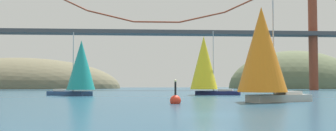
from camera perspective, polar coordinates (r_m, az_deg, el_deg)
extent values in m
plane|color=navy|center=(24.91, 6.24, -7.27)|extent=(360.00, 360.00, 0.00)
ellipsoid|color=#5B6647|center=(171.94, 18.25, -3.25)|extent=(55.53, 44.00, 32.06)
ellipsoid|color=#6B664C|center=(167.34, -21.41, -3.21)|extent=(82.76, 44.00, 25.05)
cylinder|color=brown|center=(132.70, 20.74, 5.56)|extent=(2.80, 2.80, 41.38)
cube|color=#47474C|center=(120.60, -1.67, 4.89)|extent=(136.76, 6.00, 1.20)
cylinder|color=brown|center=(124.70, -15.19, 9.44)|extent=(14.60, 0.50, 7.12)
cylinder|color=brown|center=(121.72, -8.51, 7.27)|extent=(14.51, 0.50, 3.82)
cylinder|color=brown|center=(121.10, -1.67, 6.50)|extent=(14.39, 0.50, 0.50)
cylinder|color=brown|center=(122.73, 5.11, 7.17)|extent=(14.51, 0.50, 3.82)
cylinder|color=brown|center=(126.66, 11.64, 9.21)|extent=(14.60, 0.50, 7.12)
cube|color=navy|center=(66.27, -14.48, -4.04)|extent=(8.09, 6.51, 0.71)
cube|color=beige|center=(67.28, -15.36, -3.55)|extent=(3.19, 2.99, 0.36)
cylinder|color=#B2B2B7|center=(65.80, -13.92, 0.56)|extent=(0.14, 0.14, 9.90)
cone|color=teal|center=(64.56, -12.79, 0.09)|extent=(6.42, 6.42, 8.12)
cube|color=#191E4C|center=(67.64, 7.42, -4.08)|extent=(7.96, 4.58, 0.70)
cube|color=beige|center=(67.45, 8.59, -3.63)|extent=(2.86, 2.35, 0.36)
cylinder|color=#B2B2B7|center=(67.86, 6.75, 0.69)|extent=(0.14, 0.14, 10.59)
cone|color=yellow|center=(68.13, 5.35, 0.44)|extent=(6.20, 6.20, 9.46)
cube|color=#B7B2A8|center=(43.50, 16.23, -4.70)|extent=(7.83, 5.16, 0.80)
cube|color=beige|center=(44.43, 17.49, -3.89)|extent=(2.92, 2.59, 0.36)
cylinder|color=#B2B2B7|center=(43.13, 15.41, 2.64)|extent=(0.14, 0.14, 10.28)
cone|color=orange|center=(42.00, 13.76, 2.38)|extent=(6.93, 6.93, 9.12)
sphere|color=red|center=(38.04, 1.11, -5.25)|extent=(1.10, 1.10, 1.10)
cylinder|color=black|center=(38.01, 1.11, -3.67)|extent=(0.20, 0.20, 1.60)
sphere|color=#F2EA99|center=(38.00, 1.11, -2.28)|extent=(0.24, 0.24, 0.24)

